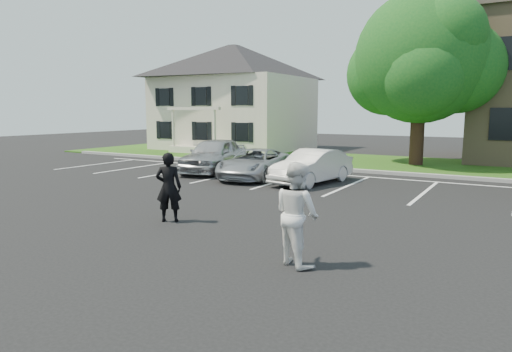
{
  "coord_description": "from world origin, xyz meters",
  "views": [
    {
      "loc": [
        5.65,
        -8.66,
        2.86
      ],
      "look_at": [
        0.0,
        1.0,
        1.25
      ],
      "focal_mm": 32.0,
      "sensor_mm": 36.0,
      "label": 1
    }
  ],
  "objects_px": {
    "car_silver_west": "(214,155)",
    "car_white_sedan": "(312,167)",
    "house": "(234,97)",
    "man_black_suit": "(169,187)",
    "car_silver_minivan": "(255,164)",
    "tree": "(423,61)",
    "man_white_shirt": "(297,214)"
  },
  "relations": [
    {
      "from": "tree",
      "to": "car_white_sedan",
      "type": "bearing_deg",
      "value": -106.67
    },
    {
      "from": "house",
      "to": "man_black_suit",
      "type": "bearing_deg",
      "value": -61.22
    },
    {
      "from": "tree",
      "to": "car_silver_west",
      "type": "xyz_separation_m",
      "value": [
        -7.74,
        -7.42,
        -4.54
      ]
    },
    {
      "from": "man_black_suit",
      "to": "man_white_shirt",
      "type": "xyz_separation_m",
      "value": [
        4.28,
        -1.36,
        0.07
      ]
    },
    {
      "from": "man_black_suit",
      "to": "tree",
      "type": "bearing_deg",
      "value": -132.36
    },
    {
      "from": "man_white_shirt",
      "to": "car_silver_minivan",
      "type": "xyz_separation_m",
      "value": [
        -6.27,
        9.11,
        -0.35
      ]
    },
    {
      "from": "house",
      "to": "car_white_sedan",
      "type": "bearing_deg",
      "value": -46.35
    },
    {
      "from": "car_white_sedan",
      "to": "tree",
      "type": "bearing_deg",
      "value": 83.35
    },
    {
      "from": "house",
      "to": "car_silver_minivan",
      "type": "distance_m",
      "value": 15.29
    },
    {
      "from": "tree",
      "to": "car_silver_west",
      "type": "relative_size",
      "value": 1.86
    },
    {
      "from": "house",
      "to": "car_silver_minivan",
      "type": "bearing_deg",
      "value": -53.58
    },
    {
      "from": "tree",
      "to": "car_silver_minivan",
      "type": "relative_size",
      "value": 1.97
    },
    {
      "from": "man_black_suit",
      "to": "car_white_sedan",
      "type": "xyz_separation_m",
      "value": [
        0.68,
        7.68,
        -0.23
      ]
    },
    {
      "from": "tree",
      "to": "car_silver_minivan",
      "type": "xyz_separation_m",
      "value": [
        -5.12,
        -8.12,
        -4.73
      ]
    },
    {
      "from": "man_white_shirt",
      "to": "tree",
      "type": "bearing_deg",
      "value": -58.52
    },
    {
      "from": "man_white_shirt",
      "to": "car_silver_minivan",
      "type": "bearing_deg",
      "value": -27.78
    },
    {
      "from": "tree",
      "to": "man_black_suit",
      "type": "relative_size",
      "value": 4.87
    },
    {
      "from": "house",
      "to": "man_white_shirt",
      "type": "xyz_separation_m",
      "value": [
        15.14,
        -21.14,
        -2.86
      ]
    },
    {
      "from": "man_white_shirt",
      "to": "car_white_sedan",
      "type": "distance_m",
      "value": 9.73
    },
    {
      "from": "man_white_shirt",
      "to": "car_silver_west",
      "type": "xyz_separation_m",
      "value": [
        -8.88,
        9.81,
        -0.17
      ]
    },
    {
      "from": "house",
      "to": "man_black_suit",
      "type": "xyz_separation_m",
      "value": [
        10.86,
        -19.78,
        -2.93
      ]
    },
    {
      "from": "car_white_sedan",
      "to": "car_silver_west",
      "type": "bearing_deg",
      "value": -178.3
    },
    {
      "from": "man_black_suit",
      "to": "house",
      "type": "bearing_deg",
      "value": -92.41
    },
    {
      "from": "car_silver_west",
      "to": "car_silver_minivan",
      "type": "xyz_separation_m",
      "value": [
        2.61,
        -0.7,
        -0.18
      ]
    },
    {
      "from": "tree",
      "to": "car_silver_west",
      "type": "height_order",
      "value": "tree"
    },
    {
      "from": "man_black_suit",
      "to": "car_silver_minivan",
      "type": "bearing_deg",
      "value": -106.8
    },
    {
      "from": "car_silver_minivan",
      "to": "car_white_sedan",
      "type": "xyz_separation_m",
      "value": [
        2.67,
        -0.08,
        0.05
      ]
    },
    {
      "from": "car_silver_west",
      "to": "car_white_sedan",
      "type": "bearing_deg",
      "value": -20.09
    },
    {
      "from": "house",
      "to": "car_silver_west",
      "type": "height_order",
      "value": "house"
    },
    {
      "from": "tree",
      "to": "car_silver_west",
      "type": "distance_m",
      "value": 11.64
    },
    {
      "from": "car_white_sedan",
      "to": "house",
      "type": "bearing_deg",
      "value": 143.67
    },
    {
      "from": "car_silver_minivan",
      "to": "car_white_sedan",
      "type": "distance_m",
      "value": 2.67
    }
  ]
}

